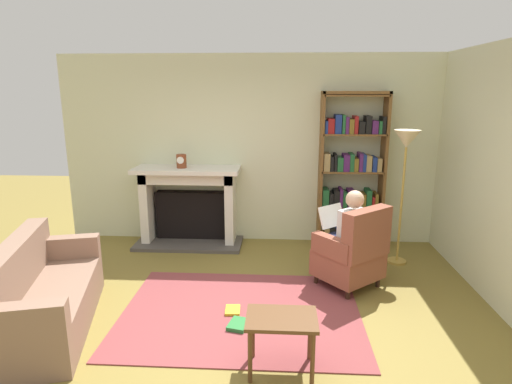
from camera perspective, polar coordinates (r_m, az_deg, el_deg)
ground at (r=4.21m, az=-2.43°, el=-18.00°), size 14.00×14.00×0.00m
back_wall at (r=6.19m, az=-0.20°, el=5.67°), size 5.60×0.10×2.70m
side_wall_right at (r=5.39m, az=28.23°, el=2.85°), size 0.10×5.20×2.70m
area_rug at (r=4.47m, az=-2.03°, el=-15.92°), size 2.40×1.80×0.01m
fireplace at (r=6.22m, az=-8.98°, el=-1.50°), size 1.53×0.64×1.14m
mantel_clock at (r=6.01m, az=-10.02°, el=4.12°), size 0.14×0.14×0.19m
bookshelf at (r=6.09m, az=12.67°, el=2.45°), size 0.90×0.32×2.19m
armchair_reading at (r=4.93m, az=12.94°, el=-7.97°), size 0.89×0.89×0.97m
seated_reader at (r=4.93m, az=12.03°, el=-5.46°), size 0.57×0.59×1.14m
sofa_floral at (r=4.54m, az=-26.87°, el=-12.52°), size 1.13×1.83×0.85m
side_table at (r=3.49m, az=3.46°, el=-17.56°), size 0.56×0.39×0.48m
scattered_books at (r=4.31m, az=-2.67°, el=-16.78°), size 0.27×0.51×0.04m
floor_lamp at (r=5.56m, az=19.54°, el=5.18°), size 0.32×0.32×1.73m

